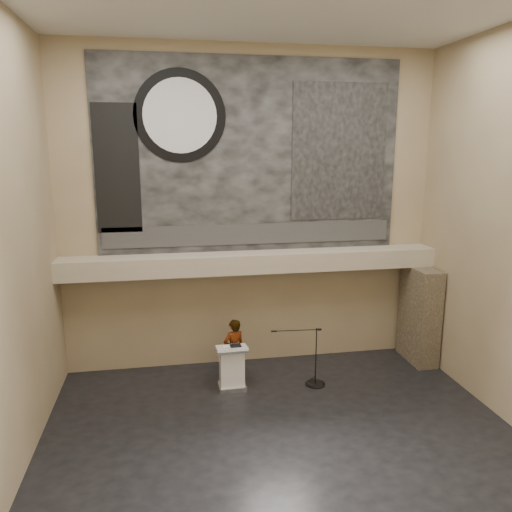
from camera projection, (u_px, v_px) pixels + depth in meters
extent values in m
plane|color=black|center=(283.00, 438.00, 10.42)|extent=(10.00, 10.00, 0.00)
cube|color=#8E775A|center=(251.00, 211.00, 13.35)|extent=(10.00, 0.02, 8.50)
cube|color=#8E775A|center=(368.00, 300.00, 5.66)|extent=(10.00, 0.02, 8.50)
cube|color=#8E775A|center=(5.00, 247.00, 8.64)|extent=(0.02, 8.00, 8.50)
cube|color=tan|center=(253.00, 262.00, 13.25)|extent=(10.00, 0.80, 0.50)
cylinder|color=#B2893D|center=(193.00, 275.00, 12.98)|extent=(0.04, 0.04, 0.06)
cylinder|color=#B2893D|center=(322.00, 270.00, 13.59)|extent=(0.04, 0.04, 0.06)
cube|color=black|center=(251.00, 156.00, 13.01)|extent=(8.00, 0.05, 5.00)
cube|color=#2D2D2D|center=(251.00, 234.00, 13.41)|extent=(7.76, 0.02, 0.55)
cylinder|color=black|center=(180.00, 116.00, 12.45)|extent=(2.30, 0.02, 2.30)
cylinder|color=silver|center=(180.00, 116.00, 12.43)|extent=(1.84, 0.02, 1.84)
cube|color=black|center=(339.00, 152.00, 13.37)|extent=(2.60, 0.02, 3.60)
cube|color=black|center=(117.00, 169.00, 12.45)|extent=(1.10, 0.02, 3.20)
cube|color=#44392A|center=(419.00, 314.00, 13.96)|extent=(0.60, 1.40, 2.70)
cube|color=silver|center=(232.00, 386.00, 12.59)|extent=(0.69, 0.52, 0.08)
cube|color=white|center=(232.00, 367.00, 12.48)|extent=(0.60, 0.42, 0.96)
cube|color=white|center=(232.00, 348.00, 12.35)|extent=(0.77, 0.55, 0.13)
cube|color=black|center=(236.00, 346.00, 12.35)|extent=(0.28, 0.23, 0.04)
cube|color=white|center=(227.00, 348.00, 12.29)|extent=(0.25, 0.32, 0.00)
imported|color=white|center=(234.00, 350.00, 12.87)|extent=(0.70, 0.58, 1.64)
cylinder|color=black|center=(315.00, 384.00, 12.76)|extent=(0.52, 0.52, 0.02)
cylinder|color=black|center=(316.00, 357.00, 12.60)|extent=(0.03, 0.03, 1.52)
cylinder|color=black|center=(295.00, 330.00, 12.39)|extent=(1.20, 0.11, 0.02)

